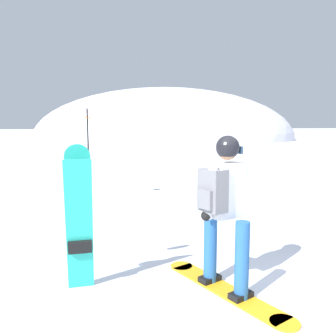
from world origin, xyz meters
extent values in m
plane|color=white|center=(0.00, 0.00, 0.00)|extent=(300.00, 300.00, 0.00)
ellipsoid|color=white|center=(9.21, 41.17, 0.00)|extent=(32.97, 29.67, 12.93)
cube|color=orange|center=(-0.21, 0.77, 0.01)|extent=(0.82, 1.56, 0.02)
cylinder|color=orange|center=(-0.49, 1.50, 0.01)|extent=(0.28, 0.28, 0.02)
cylinder|color=orange|center=(0.07, 0.05, 0.01)|extent=(0.28, 0.28, 0.02)
cube|color=black|center=(-0.29, 1.00, 0.05)|extent=(0.29, 0.22, 0.06)
cube|color=black|center=(-0.12, 0.55, 0.05)|extent=(0.29, 0.22, 0.06)
cylinder|color=#235699|center=(-0.29, 1.00, 0.43)|extent=(0.15, 0.15, 0.82)
cylinder|color=#235699|center=(-0.12, 0.55, 0.43)|extent=(0.15, 0.15, 0.82)
cube|color=silver|center=(-0.21, 0.77, 1.13)|extent=(0.41, 0.33, 0.58)
cylinder|color=silver|center=(-0.42, 0.69, 1.13)|extent=(0.16, 0.20, 0.57)
cylinder|color=silver|center=(0.01, 0.86, 1.13)|extent=(0.16, 0.20, 0.57)
sphere|color=black|center=(-0.45, 0.72, 0.88)|extent=(0.11, 0.11, 0.11)
sphere|color=black|center=(0.01, 0.90, 0.88)|extent=(0.11, 0.11, 0.11)
cube|color=slate|center=(-0.39, 0.70, 1.15)|extent=(0.27, 0.33, 0.44)
cube|color=slate|center=(-0.49, 0.67, 1.07)|extent=(0.13, 0.21, 0.20)
sphere|color=#9E7051|center=(-0.21, 0.77, 1.56)|extent=(0.21, 0.21, 0.21)
sphere|color=black|center=(-0.21, 0.77, 1.59)|extent=(0.25, 0.25, 0.25)
cube|color=navy|center=(-0.09, 0.82, 1.56)|extent=(0.09, 0.17, 0.08)
cube|color=#23B7A3|center=(-1.74, 1.11, 0.74)|extent=(0.28, 0.36, 1.49)
cylinder|color=#23B7A3|center=(-1.74, 1.28, 1.48)|extent=(0.28, 0.09, 0.28)
cube|color=black|center=(-1.74, 1.14, 0.96)|extent=(0.25, 0.10, 0.15)
cube|color=black|center=(-1.74, 1.14, 0.52)|extent=(0.25, 0.10, 0.15)
cylinder|color=black|center=(-1.53, 5.57, 1.08)|extent=(0.04, 0.04, 2.17)
cylinder|color=orange|center=(-1.53, 5.57, 1.99)|extent=(0.20, 0.20, 0.02)
cone|color=black|center=(-1.53, 5.57, 2.21)|extent=(0.04, 0.04, 0.08)
camera|label=1|loc=(-1.70, -2.54, 1.82)|focal=36.66mm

